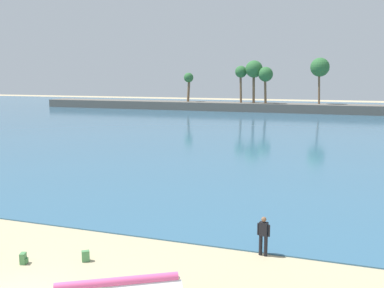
# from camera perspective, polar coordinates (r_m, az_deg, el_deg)

# --- Properties ---
(sea) EXTENTS (220.00, 112.68, 0.06)m
(sea) POSITION_cam_1_polar(r_m,az_deg,el_deg) (74.64, 11.28, 3.12)
(sea) COLOR #33607F
(sea) RESTS_ON ground
(palm_headland) EXTENTS (112.08, 6.06, 10.92)m
(palm_headland) POSITION_cam_1_polar(r_m,az_deg,el_deg) (90.43, 13.79, 5.33)
(palm_headland) COLOR #605B54
(palm_headland) RESTS_ON ground
(person_at_waterline) EXTENTS (0.54, 0.25, 1.67)m
(person_at_waterline) POSITION_cam_1_polar(r_m,az_deg,el_deg) (18.50, 9.35, -11.67)
(person_at_waterline) COLOR black
(person_at_waterline) RESTS_ON ground
(backpack_near_kite) EXTENTS (0.35, 0.35, 0.44)m
(backpack_near_kite) POSITION_cam_1_polar(r_m,az_deg,el_deg) (19.00, -21.22, -13.84)
(backpack_near_kite) COLOR #47844C
(backpack_near_kite) RESTS_ON ground
(backpack_by_trailer) EXTENTS (0.37, 0.37, 0.44)m
(backpack_by_trailer) POSITION_cam_1_polar(r_m,az_deg,el_deg) (18.50, -13.78, -14.10)
(backpack_by_trailer) COLOR #47844C
(backpack_by_trailer) RESTS_ON ground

